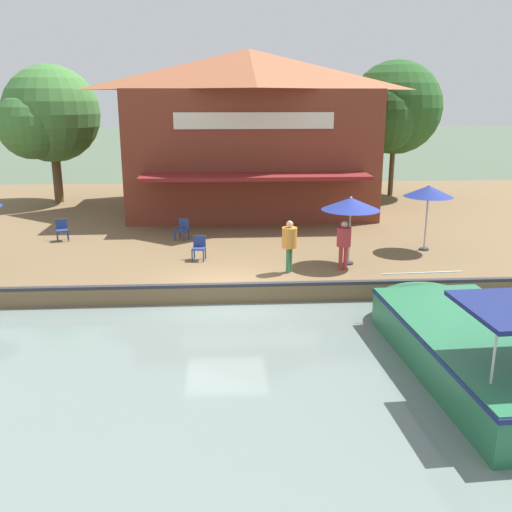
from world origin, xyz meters
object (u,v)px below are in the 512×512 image
at_px(waterfront_restaurant, 249,129).
at_px(tree_upstream_bank, 393,110).
at_px(cafe_chair_beside_entrance, 199,247).
at_px(person_at_quay_edge, 289,240).
at_px(motorboat_far_downstream, 467,339).
at_px(tree_downstream_bank, 47,117).
at_px(patio_umbrella_by_entrance, 429,191).
at_px(cafe_chair_mid_patio, 62,229).
at_px(patio_umbrella_back_row, 351,204).
at_px(cafe_chair_far_corner_seat, 182,228).
at_px(person_near_entrance, 344,239).

height_order(waterfront_restaurant, tree_upstream_bank, waterfront_restaurant).
distance_m(cafe_chair_beside_entrance, person_at_quay_edge, 3.51).
height_order(cafe_chair_beside_entrance, motorboat_far_downstream, motorboat_far_downstream).
distance_m(tree_downstream_bank, tree_upstream_bank, 18.82).
bearing_deg(patio_umbrella_by_entrance, waterfront_restaurant, -145.90).
height_order(cafe_chair_beside_entrance, person_at_quay_edge, person_at_quay_edge).
xyz_separation_m(waterfront_restaurant, person_at_quay_edge, (11.59, 0.71, -2.89)).
relative_size(cafe_chair_mid_patio, person_at_quay_edge, 0.49).
height_order(patio_umbrella_back_row, cafe_chair_far_corner_seat, patio_umbrella_back_row).
bearing_deg(cafe_chair_far_corner_seat, motorboat_far_downstream, 35.14).
bearing_deg(person_near_entrance, cafe_chair_mid_patio, -114.13).
bearing_deg(cafe_chair_beside_entrance, tree_downstream_bank, -145.10).
relative_size(waterfront_restaurant, motorboat_far_downstream, 1.51).
xyz_separation_m(patio_umbrella_back_row, cafe_chair_mid_patio, (-4.03, -10.73, -1.62)).
relative_size(patio_umbrella_back_row, tree_upstream_bank, 0.31).
xyz_separation_m(patio_umbrella_by_entrance, motorboat_far_downstream, (8.21, -1.87, -2.17)).
bearing_deg(cafe_chair_far_corner_seat, tree_downstream_bank, -139.71).
relative_size(cafe_chair_mid_patio, tree_upstream_bank, 0.11).
height_order(cafe_chair_far_corner_seat, motorboat_far_downstream, motorboat_far_downstream).
relative_size(cafe_chair_beside_entrance, cafe_chair_far_corner_seat, 1.00).
xyz_separation_m(cafe_chair_far_corner_seat, tree_upstream_bank, (-9.87, 11.30, 4.38)).
bearing_deg(person_at_quay_edge, cafe_chair_beside_entrance, -119.70).
relative_size(waterfront_restaurant, tree_upstream_bank, 1.59).
height_order(patio_umbrella_back_row, tree_downstream_bank, tree_downstream_bank).
bearing_deg(patio_umbrella_by_entrance, cafe_chair_beside_entrance, -84.51).
bearing_deg(cafe_chair_mid_patio, motorboat_far_downstream, 48.95).
distance_m(cafe_chair_far_corner_seat, tree_downstream_bank, 12.29).
bearing_deg(cafe_chair_far_corner_seat, waterfront_restaurant, 156.12).
bearing_deg(person_at_quay_edge, cafe_chair_mid_patio, -119.59).
bearing_deg(cafe_chair_beside_entrance, person_near_entrance, 72.72).
bearing_deg(motorboat_far_downstream, cafe_chair_far_corner_seat, -144.86).
xyz_separation_m(cafe_chair_far_corner_seat, motorboat_far_downstream, (10.40, 7.32, -0.43)).
height_order(patio_umbrella_by_entrance, cafe_chair_beside_entrance, patio_umbrella_by_entrance).
bearing_deg(cafe_chair_mid_patio, person_at_quay_edge, 60.41).
bearing_deg(patio_umbrella_back_row, motorboat_far_downstream, 12.09).
distance_m(patio_umbrella_back_row, tree_upstream_bank, 15.01).
distance_m(patio_umbrella_by_entrance, cafe_chair_mid_patio, 14.30).
distance_m(patio_umbrella_by_entrance, tree_upstream_bank, 12.51).
bearing_deg(person_near_entrance, patio_umbrella_back_row, 152.65).
bearing_deg(patio_umbrella_back_row, cafe_chair_far_corner_seat, -123.17).
distance_m(patio_umbrella_back_row, cafe_chair_beside_entrance, 5.47).
xyz_separation_m(motorboat_far_downstream, tree_upstream_bank, (-20.26, 3.98, 4.80)).
height_order(waterfront_restaurant, tree_downstream_bank, waterfront_restaurant).
height_order(patio_umbrella_by_entrance, tree_upstream_bank, tree_upstream_bank).
xyz_separation_m(patio_umbrella_back_row, person_at_quay_edge, (0.84, -2.16, -1.01)).
bearing_deg(person_at_quay_edge, cafe_chair_far_corner_seat, -141.36).
relative_size(patio_umbrella_by_entrance, tree_downstream_bank, 0.34).
bearing_deg(patio_umbrella_back_row, person_near_entrance, -27.35).
bearing_deg(person_at_quay_edge, waterfront_restaurant, -176.48).
height_order(patio_umbrella_by_entrance, cafe_chair_far_corner_seat, patio_umbrella_by_entrance).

